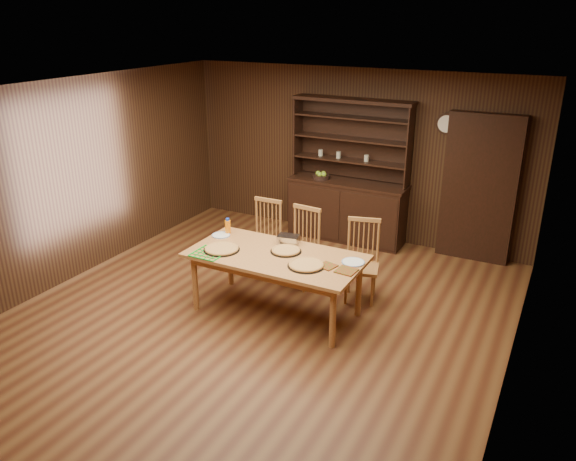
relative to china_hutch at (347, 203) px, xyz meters
The scene contains 20 objects.
floor 2.82m from the china_hutch, 89.99° to the right, with size 6.00×6.00×0.00m, color brown.
room_shell 2.92m from the china_hutch, 89.99° to the right, with size 6.00×6.00×6.00m.
china_hutch is the anchor object (origin of this frame).
doorway 1.96m from the china_hutch, ahead, with size 1.00×0.18×2.10m, color black.
wall_clock 1.89m from the china_hutch, ahead, with size 0.30×0.05×0.30m.
dining_table 2.58m from the china_hutch, 86.86° to the right, with size 2.02×1.01×0.75m.
chair_left 1.75m from the china_hutch, 107.24° to the right, with size 0.43×0.41×1.04m.
chair_center 1.72m from the china_hutch, 87.64° to the right, with size 0.46×0.45×1.04m.
chair_right 1.95m from the china_hutch, 62.83° to the right, with size 0.51×0.49×1.02m.
pizza_left 2.80m from the china_hutch, 99.96° to the right, with size 0.42×0.42×0.04m.
pizza_right 2.77m from the china_hutch, 77.67° to the right, with size 0.41×0.41×0.04m.
pizza_center 2.46m from the china_hutch, 85.16° to the right, with size 0.36×0.36×0.04m.
cooling_rack 2.96m from the china_hutch, 100.88° to the right, with size 0.35×0.35×0.02m, color green, non-canonical shape.
plate_left 2.50m from the china_hutch, 107.35° to the right, with size 0.23×0.23×0.02m.
plate_right 2.59m from the china_hutch, 66.90° to the right, with size 0.26×0.26×0.02m.
foil_dish 2.22m from the china_hutch, 87.06° to the right, with size 0.25×0.18×0.10m, color silver.
juice_bottle 2.39m from the china_hutch, 107.26° to the right, with size 0.07×0.07×0.20m.
pot_holder_a 2.81m from the china_hutch, 68.49° to the right, with size 0.21×0.21×0.02m, color #AD1413.
pot_holder_b 2.72m from the china_hutch, 72.94° to the right, with size 0.18×0.18×0.01m, color #AD1413.
fruit_bowl 0.58m from the china_hutch, behind, with size 0.27×0.27×0.12m.
Camera 1 is at (2.99, -4.99, 3.36)m, focal length 35.00 mm.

